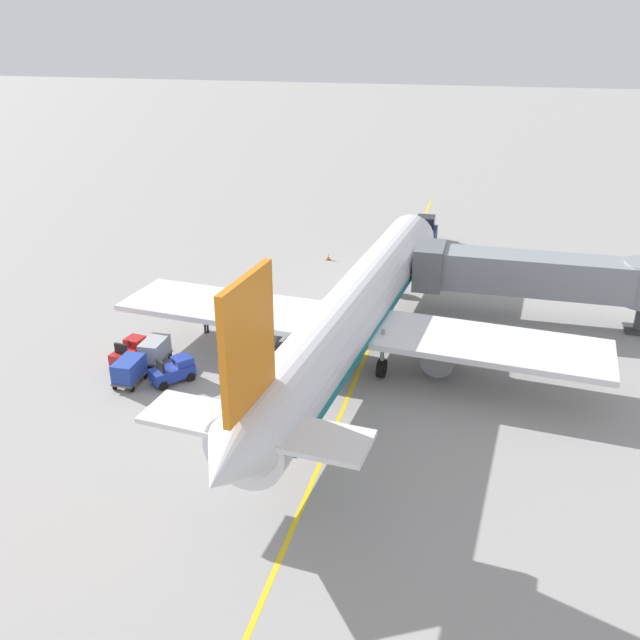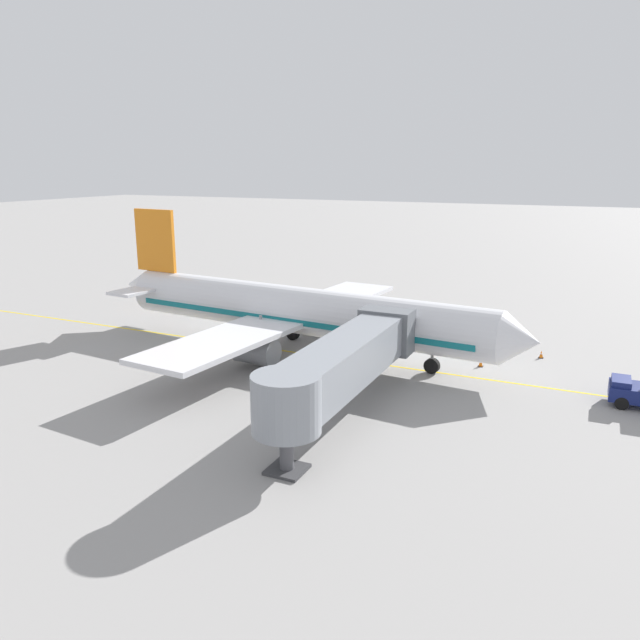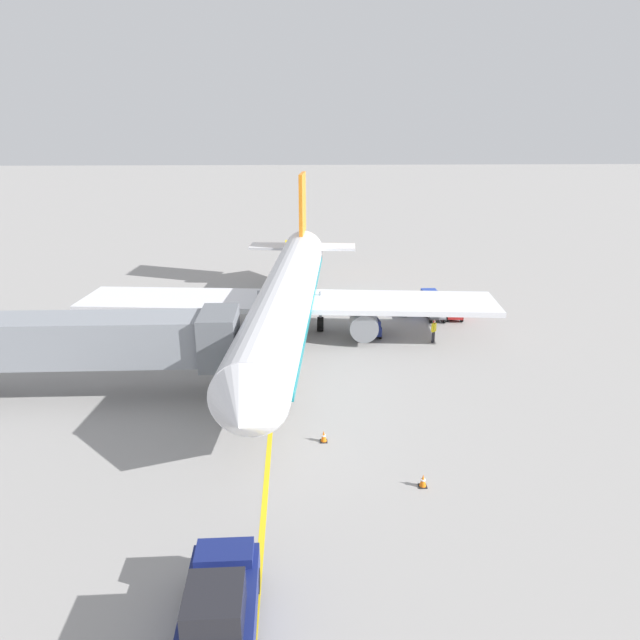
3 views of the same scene
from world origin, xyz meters
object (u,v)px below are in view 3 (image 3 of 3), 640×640
Objects in this scene: baggage_tug_spare at (370,326)px; baggage_cart_second_in_train at (430,299)px; safety_cone_nose_right at (324,436)px; safety_cone_nose_left at (423,481)px; baggage_cart_front at (435,309)px; pushback_tractor at (219,605)px; parked_airliner at (287,297)px; ground_crew_wing_walker at (434,330)px; baggage_tug_lead at (454,310)px; jet_bridge at (83,340)px; baggage_tug_trailing at (404,305)px.

baggage_cart_second_in_train is (-5.84, -6.03, 0.24)m from baggage_tug_spare.
safety_cone_nose_left is at bearing 136.92° from safety_cone_nose_right.
baggage_tug_spare is 0.89× the size of baggage_cart_front.
baggage_cart_second_in_train reaches higher than safety_cone_nose_right.
baggage_tug_spare is at bearing -106.97° from pushback_tractor.
parked_airliner is 8.42× the size of pushback_tractor.
ground_crew_wing_walker is at bearing -116.83° from pushback_tractor.
ground_crew_wing_walker reaches higher than safety_cone_nose_left.
baggage_cart_front is at bearing -104.60° from safety_cone_nose_left.
baggage_cart_second_in_train is (-0.24, -2.75, 0.00)m from baggage_cart_front.
parked_airliner is 14.09m from baggage_tug_lead.
safety_cone_nose_left is at bearing 151.67° from jet_bridge.
baggage_cart_front is at bearing -151.28° from jet_bridge.
pushback_tractor reaches higher than baggage_cart_second_in_train.
baggage_tug_spare is (7.19, 3.56, 0.00)m from baggage_tug_lead.
safety_cone_nose_left is at bearing -137.61° from pushback_tractor.
jet_bridge is 19.04m from pushback_tractor.
baggage_tug_lead is 1.01× the size of baggage_tug_spare.
parked_airliner is 63.31× the size of safety_cone_nose_right.
parked_airliner is at bearing 3.84° from baggage_tug_spare.
safety_cone_nose_left is (3.56, 23.67, -0.42)m from baggage_tug_trailing.
pushback_tractor is 2.62× the size of ground_crew_wing_walker.
jet_bridge is 5.89× the size of baggage_cart_front.
baggage_tug_spare is 4.41× the size of safety_cone_nose_left.
safety_cone_nose_right is at bearing -43.08° from safety_cone_nose_left.
ground_crew_wing_walker is (1.52, 7.64, 0.00)m from baggage_cart_second_in_train.
pushback_tractor is (1.72, 25.20, -2.09)m from parked_airliner.
safety_cone_nose_left is at bearing 75.40° from baggage_cart_front.
baggage_tug_lead is 0.90× the size of baggage_cart_front.
jet_bridge is 27.77m from baggage_tug_lead.
baggage_tug_lead reaches higher than baggage_cart_second_in_train.
baggage_cart_front is at bearing -118.47° from safety_cone_nose_right.
baggage_tug_trailing is 6.80m from ground_crew_wing_walker.
parked_airliner reaches higher than jet_bridge.
safety_cone_nose_right is (-1.94, 14.31, -2.90)m from parked_airliner.
ground_crew_wing_walker is (-0.84, 6.74, 0.24)m from baggage_tug_trailing.
baggage_tug_lead is at bearing -119.01° from ground_crew_wing_walker.
baggage_cart_front is at bearing -162.48° from parked_airliner.
baggage_tug_lead is at bearing -170.21° from baggage_cart_front.
pushback_tractor is at bearing 42.39° from safety_cone_nose_left.
baggage_cart_front is at bearing -149.64° from baggage_tug_spare.
baggage_tug_lead is 0.97× the size of baggage_tug_trailing.
baggage_tug_trailing reaches higher than baggage_cart_second_in_train.
baggage_tug_lead is 21.52m from safety_cone_nose_right.
safety_cone_nose_right is (4.08, -3.82, 0.00)m from safety_cone_nose_left.
safety_cone_nose_left is at bearing 81.44° from baggage_tug_trailing.
parked_airliner is 19.32m from safety_cone_nose_left.
ground_crew_wing_walker is at bearing 97.11° from baggage_tug_trailing.
baggage_cart_second_in_train is 1.72× the size of ground_crew_wing_walker.
safety_cone_nose_right is at bearing 64.27° from baggage_cart_second_in_train.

